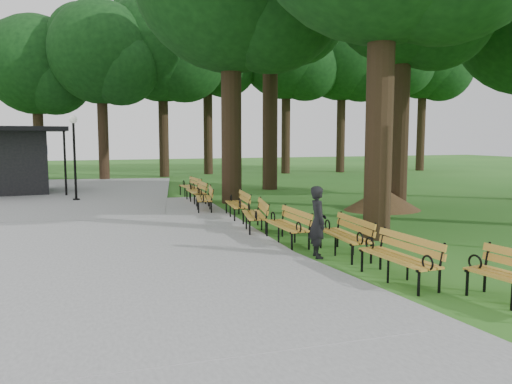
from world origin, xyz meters
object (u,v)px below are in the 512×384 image
object	(u,v)px
bench_1	(398,258)
bench_2	(344,236)
bench_3	(287,226)
bench_5	(237,205)
bench_7	(196,192)
kiosk	(3,161)
dirt_mound	(382,199)
person	(318,222)
bench_4	(254,215)
bench_6	(204,199)
bench_8	(190,187)
lamp_post	(74,141)

from	to	relation	value
bench_1	bench_2	xyz separation A→B (m)	(0.09, 2.14, 0.00)
bench_3	bench_5	xyz separation A→B (m)	(-0.03, 4.18, 0.00)
bench_2	bench_7	bearing A→B (deg)	-169.86
kiosk	dirt_mound	size ratio (longest dim) A/B	2.07
kiosk	dirt_mound	world-z (taller)	kiosk
bench_3	bench_5	world-z (taller)	same
person	bench_4	xyz separation A→B (m)	(-0.30, 3.47, -0.35)
bench_5	bench_6	bearing A→B (deg)	-154.78
bench_1	bench_8	world-z (taller)	same
bench_8	person	bearing A→B (deg)	-1.60
bench_4	bench_6	world-z (taller)	same
dirt_mound	bench_3	distance (m)	6.91
bench_4	bench_6	bearing A→B (deg)	-162.01
dirt_mound	bench_8	distance (m)	8.52
bench_3	bench_8	size ratio (longest dim) A/B	1.00
bench_2	bench_4	xyz separation A→B (m)	(-0.95, 3.50, 0.00)
bench_1	bench_5	bearing A→B (deg)	-178.45
bench_5	person	bearing A→B (deg)	7.87
bench_8	dirt_mound	bearing A→B (deg)	39.71
lamp_post	bench_4	size ratio (longest dim) A/B	1.85
dirt_mound	bench_2	world-z (taller)	bench_2
bench_8	kiosk	bearing A→B (deg)	-120.68
kiosk	bench_7	xyz separation A→B (m)	(7.77, -6.01, -1.12)
bench_1	bench_3	distance (m)	3.79
kiosk	person	bearing A→B (deg)	-66.35
dirt_mound	bench_7	world-z (taller)	bench_7
bench_7	bench_5	bearing A→B (deg)	7.01
bench_7	bench_8	bearing A→B (deg)	176.78
bench_2	bench_6	world-z (taller)	same
person	bench_3	world-z (taller)	person
kiosk	bench_8	distance (m)	8.97
kiosk	bench_3	bearing A→B (deg)	-64.14
lamp_post	bench_1	size ratio (longest dim) A/B	1.85
bench_4	bench_6	size ratio (longest dim) A/B	1.00
lamp_post	bench_4	xyz separation A→B (m)	(4.86, -8.62, -2.06)
bench_6	bench_7	distance (m)	2.29
bench_5	bench_7	size ratio (longest dim) A/B	1.00
kiosk	bench_1	size ratio (longest dim) A/B	2.62
bench_7	dirt_mound	bearing A→B (deg)	55.70
kiosk	lamp_post	size ratio (longest dim) A/B	1.41
bench_5	bench_8	world-z (taller)	same
dirt_mound	bench_8	size ratio (longest dim) A/B	1.27
kiosk	bench_6	world-z (taller)	kiosk
person	bench_3	size ratio (longest dim) A/B	0.84
dirt_mound	bench_4	size ratio (longest dim) A/B	1.27
bench_8	lamp_post	bearing A→B (deg)	-95.54
person	bench_3	distance (m)	1.60
dirt_mound	lamp_post	bearing A→B (deg)	148.96
kiosk	bench_7	world-z (taller)	kiosk
bench_1	kiosk	bearing A→B (deg)	-157.26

